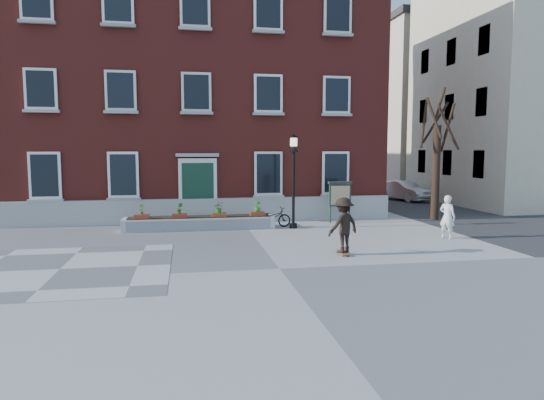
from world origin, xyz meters
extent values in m
plane|color=gray|center=(0.00, 0.00, 0.00)|extent=(100.00, 100.00, 0.00)
cube|color=#5B5B5D|center=(-6.00, 1.00, 0.01)|extent=(6.00, 6.00, 0.01)
imported|color=black|center=(1.05, 7.05, 0.43)|extent=(1.69, 0.78, 0.85)
imported|color=silver|center=(11.31, 16.18, 0.63)|extent=(2.40, 4.07, 1.27)
imported|color=silver|center=(7.00, 3.42, 0.81)|extent=(0.66, 0.71, 1.62)
cube|color=maroon|center=(-2.00, 14.00, 6.00)|extent=(18.00, 10.00, 12.00)
cube|color=#A8A8A3|center=(-2.00, 8.88, 0.55)|extent=(18.00, 0.24, 1.10)
cube|color=#A4A49F|center=(-2.00, 8.75, 0.10)|extent=(2.60, 0.80, 0.20)
cube|color=#A2A29D|center=(-2.00, 8.90, 0.30)|extent=(2.20, 0.50, 0.20)
cube|color=white|center=(-2.00, 8.92, 1.65)|extent=(1.70, 0.12, 2.50)
cube|color=#133625|center=(-2.00, 8.87, 1.55)|extent=(1.40, 0.06, 2.30)
cube|color=#A2A29D|center=(-2.00, 8.88, 3.05)|extent=(1.90, 0.25, 0.15)
cube|color=white|center=(-8.40, 8.90, 2.20)|extent=(1.30, 0.10, 2.00)
cube|color=black|center=(-8.40, 8.85, 2.20)|extent=(1.08, 0.04, 1.78)
cube|color=#A7A8A2|center=(-8.40, 8.84, 1.14)|extent=(1.44, 0.20, 0.12)
cube|color=white|center=(-8.40, 8.90, 5.80)|extent=(1.30, 0.10, 1.70)
cube|color=black|center=(-8.40, 8.85, 5.80)|extent=(1.08, 0.04, 1.48)
cube|color=#A8A7A2|center=(-8.40, 8.84, 4.89)|extent=(1.44, 0.20, 0.12)
cube|color=#9A9B96|center=(-8.40, 8.84, 8.49)|extent=(1.44, 0.20, 0.12)
cube|color=white|center=(-5.20, 8.90, 2.20)|extent=(1.30, 0.10, 2.00)
cube|color=black|center=(-5.20, 8.85, 2.20)|extent=(1.08, 0.04, 1.78)
cube|color=#969691|center=(-5.20, 8.84, 1.14)|extent=(1.44, 0.20, 0.12)
cube|color=silver|center=(-5.20, 8.90, 5.80)|extent=(1.30, 0.10, 1.70)
cube|color=black|center=(-5.20, 8.85, 5.80)|extent=(1.08, 0.04, 1.48)
cube|color=#A1A19C|center=(-5.20, 8.84, 4.89)|extent=(1.44, 0.20, 0.12)
cube|color=white|center=(-5.20, 8.90, 9.40)|extent=(1.30, 0.10, 1.70)
cube|color=black|center=(-5.20, 8.85, 9.40)|extent=(1.08, 0.04, 1.48)
cube|color=gray|center=(-5.20, 8.84, 8.49)|extent=(1.44, 0.20, 0.12)
cube|color=silver|center=(-2.00, 8.90, 5.80)|extent=(1.30, 0.10, 1.70)
cube|color=black|center=(-2.00, 8.85, 5.80)|extent=(1.08, 0.04, 1.48)
cube|color=#979792|center=(-2.00, 8.84, 4.89)|extent=(1.44, 0.20, 0.12)
cube|color=white|center=(-2.00, 8.90, 9.40)|extent=(1.30, 0.10, 1.70)
cube|color=black|center=(-2.00, 8.85, 9.40)|extent=(1.08, 0.04, 1.48)
cube|color=#ACACA6|center=(-2.00, 8.84, 8.49)|extent=(1.44, 0.20, 0.12)
cube|color=silver|center=(1.20, 8.90, 2.20)|extent=(1.30, 0.10, 2.00)
cube|color=black|center=(1.20, 8.85, 2.20)|extent=(1.08, 0.04, 1.78)
cube|color=#ACABA6|center=(1.20, 8.84, 1.14)|extent=(1.44, 0.20, 0.12)
cube|color=white|center=(1.20, 8.90, 5.80)|extent=(1.30, 0.10, 1.70)
cube|color=black|center=(1.20, 8.85, 5.80)|extent=(1.08, 0.04, 1.48)
cube|color=#9B9B96|center=(1.20, 8.84, 4.89)|extent=(1.44, 0.20, 0.12)
cube|color=white|center=(1.20, 8.90, 9.40)|extent=(1.30, 0.10, 1.70)
cube|color=black|center=(1.20, 8.85, 9.40)|extent=(1.08, 0.04, 1.48)
cube|color=#9A9A95|center=(1.20, 8.84, 8.49)|extent=(1.44, 0.20, 0.12)
cube|color=white|center=(4.40, 8.90, 2.20)|extent=(1.30, 0.10, 2.00)
cube|color=black|center=(4.40, 8.85, 2.20)|extent=(1.08, 0.04, 1.78)
cube|color=#A7A8A2|center=(4.40, 8.84, 1.14)|extent=(1.44, 0.20, 0.12)
cube|color=white|center=(4.40, 8.90, 5.80)|extent=(1.30, 0.10, 1.70)
cube|color=black|center=(4.40, 8.85, 5.80)|extent=(1.08, 0.04, 1.48)
cube|color=#A1A19C|center=(4.40, 8.84, 4.89)|extent=(1.44, 0.20, 0.12)
cube|color=white|center=(4.40, 8.90, 9.40)|extent=(1.30, 0.10, 1.70)
cube|color=black|center=(4.40, 8.85, 9.40)|extent=(1.08, 0.04, 1.48)
cube|color=#A0A09B|center=(4.40, 8.84, 8.49)|extent=(1.44, 0.20, 0.12)
cube|color=silver|center=(-2.00, 7.20, 0.25)|extent=(6.20, 1.10, 0.50)
cube|color=silver|center=(-2.00, 6.64, 0.25)|extent=(5.80, 0.02, 0.40)
cube|color=black|center=(-2.00, 7.20, 0.50)|extent=(5.80, 0.90, 0.06)
cube|color=maroon|center=(-4.30, 6.95, 0.60)|extent=(0.60, 0.25, 0.20)
imported|color=#366D20|center=(-4.30, 6.95, 0.92)|extent=(0.24, 0.24, 0.45)
cube|color=maroon|center=(-2.80, 6.95, 0.60)|extent=(0.60, 0.25, 0.20)
imported|color=#2E641E|center=(-2.80, 6.95, 0.92)|extent=(0.25, 0.25, 0.45)
cube|color=brown|center=(-1.20, 6.95, 0.60)|extent=(0.60, 0.25, 0.20)
imported|color=#245D1B|center=(-1.20, 6.95, 0.92)|extent=(0.40, 0.40, 0.45)
cube|color=brown|center=(0.40, 6.95, 0.60)|extent=(0.60, 0.25, 0.20)
imported|color=#2C6B20|center=(0.40, 6.95, 0.92)|extent=(0.25, 0.25, 0.45)
cylinder|color=black|center=(9.00, 8.00, 2.20)|extent=(0.36, 0.36, 4.40)
cylinder|color=#312415|center=(9.51, 8.00, 4.29)|extent=(0.12, 1.12, 2.23)
cylinder|color=black|center=(9.17, 8.52, 4.55)|extent=(1.18, 0.49, 1.97)
cylinder|color=black|center=(8.51, 8.36, 4.55)|extent=(0.88, 1.14, 2.35)
cylinder|color=black|center=(8.70, 7.78, 4.73)|extent=(0.60, 0.77, 1.90)
cylinder|color=#311E16|center=(9.20, 7.37, 4.24)|extent=(1.39, 0.55, 1.95)
cylinder|color=#312416|center=(9.16, 8.13, 5.37)|extent=(0.43, 0.48, 1.58)
cube|color=#333336|center=(12.00, 18.00, 0.00)|extent=(8.00, 36.00, 0.01)
cube|color=beige|center=(18.00, 14.00, 7.00)|extent=(10.00, 11.00, 14.00)
cube|color=beige|center=(18.00, 26.00, 6.50)|extent=(10.00, 11.00, 13.00)
cube|color=#383431|center=(18.00, 26.00, 13.25)|extent=(10.40, 11.40, 0.50)
cube|color=black|center=(13.04, 10.80, 2.50)|extent=(0.08, 1.00, 1.50)
cube|color=black|center=(13.04, 14.00, 2.50)|extent=(0.08, 1.00, 1.50)
cube|color=black|center=(13.04, 17.20, 2.50)|extent=(0.08, 1.00, 1.50)
cube|color=black|center=(13.04, 10.80, 5.80)|extent=(0.08, 1.00, 1.50)
cube|color=black|center=(13.04, 14.00, 5.80)|extent=(0.08, 1.00, 1.50)
cube|color=black|center=(13.04, 17.20, 5.80)|extent=(0.08, 1.00, 1.50)
cube|color=black|center=(13.04, 10.80, 9.00)|extent=(0.08, 1.00, 1.50)
cube|color=black|center=(13.04, 14.00, 9.00)|extent=(0.08, 1.00, 1.50)
cube|color=black|center=(13.04, 17.20, 9.00)|extent=(0.08, 1.00, 1.50)
cylinder|color=black|center=(1.89, 6.72, 0.10)|extent=(0.32, 0.32, 0.20)
cylinder|color=black|center=(1.89, 6.72, 1.60)|extent=(0.12, 0.12, 3.20)
cone|color=black|center=(1.89, 6.72, 3.35)|extent=(0.40, 0.40, 0.30)
cube|color=beige|center=(1.89, 6.72, 3.60)|extent=(0.24, 0.24, 0.34)
cone|color=black|center=(1.89, 6.72, 3.85)|extent=(0.40, 0.40, 0.16)
cylinder|color=#1B3723|center=(3.83, 7.82, 0.90)|extent=(0.08, 0.08, 1.80)
cylinder|color=#1C3824|center=(4.73, 7.82, 0.90)|extent=(0.08, 0.08, 1.80)
cube|color=#1A3425|center=(4.28, 7.82, 1.25)|extent=(1.00, 0.10, 1.00)
cube|color=#D2BF88|center=(4.28, 7.76, 1.25)|extent=(0.85, 0.02, 0.85)
cube|color=#3A3532|center=(4.28, 7.82, 1.82)|extent=(1.10, 0.16, 0.10)
cube|color=brown|center=(2.32, 1.45, 0.06)|extent=(0.22, 0.78, 0.03)
cylinder|color=black|center=(2.23, 1.17, 0.03)|extent=(0.03, 0.05, 0.05)
cylinder|color=black|center=(2.41, 1.17, 0.03)|extent=(0.03, 0.05, 0.05)
cylinder|color=black|center=(2.23, 1.73, 0.03)|extent=(0.03, 0.05, 0.05)
cylinder|color=black|center=(2.41, 1.73, 0.03)|extent=(0.03, 0.05, 0.05)
imported|color=black|center=(2.32, 1.45, 0.94)|extent=(1.28, 1.03, 1.73)
camera|label=1|loc=(-2.51, -12.95, 3.32)|focal=32.00mm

